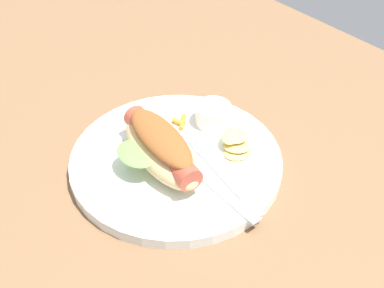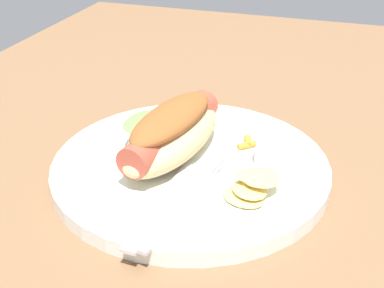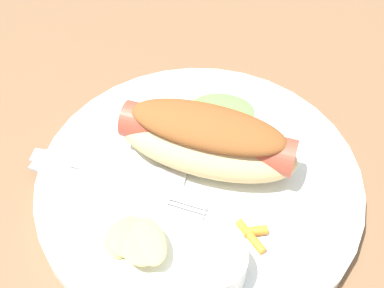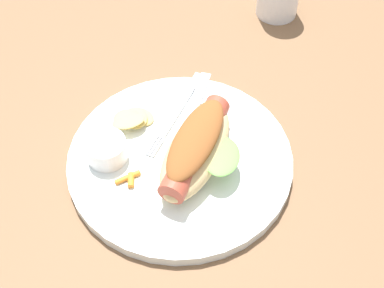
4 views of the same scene
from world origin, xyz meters
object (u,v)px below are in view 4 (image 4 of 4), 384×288
object	(u,v)px
chips_pile	(133,119)
carrot_garnish	(129,179)
knife	(193,108)
plate	(180,160)
sauce_ramekin	(106,150)
hot_dog	(196,148)
fork	(177,111)

from	to	relation	value
chips_pile	carrot_garnish	xyz separation A→B (cm)	(-8.92, -2.21, -0.59)
knife	chips_pile	distance (cm)	8.45
plate	carrot_garnish	world-z (taller)	carrot_garnish
sauce_ramekin	knife	size ratio (longest dim) A/B	0.36
hot_dog	carrot_garnish	world-z (taller)	hot_dog
carrot_garnish	fork	bearing A→B (deg)	-13.87
sauce_ramekin	chips_pile	distance (cm)	6.30
plate	knife	distance (cm)	8.23
fork	knife	distance (cm)	2.20
hot_dog	sauce_ramekin	xyz separation A→B (cm)	(-1.80, 11.05, -1.33)
hot_dog	chips_pile	world-z (taller)	hot_dog
plate	knife	xyz separation A→B (cm)	(8.17, 0.11, 0.98)
sauce_ramekin	carrot_garnish	bearing A→B (deg)	-127.31
chips_pile	sauce_ramekin	bearing A→B (deg)	166.23
sauce_ramekin	knife	xyz separation A→B (cm)	(10.35, -8.75, -1.30)
sauce_ramekin	carrot_garnish	world-z (taller)	sauce_ramekin
chips_pile	plate	bearing A→B (deg)	-117.99
plate	fork	bearing A→B (deg)	16.25
fork	knife	size ratio (longest dim) A/B	1.15
fork	knife	xyz separation A→B (cm)	(0.89, -2.01, -0.02)
knife	carrot_garnish	world-z (taller)	carrot_garnish
plate	hot_dog	bearing A→B (deg)	-99.89
plate	hot_dog	distance (cm)	4.24
plate	sauce_ramekin	bearing A→B (deg)	103.82
fork	chips_pile	size ratio (longest dim) A/B	2.51
plate	fork	world-z (taller)	fork
plate	chips_pile	distance (cm)	8.53
knife	chips_pile	world-z (taller)	chips_pile
carrot_garnish	sauce_ramekin	bearing A→B (deg)	52.69
sauce_ramekin	fork	xyz separation A→B (cm)	(9.47, -6.74, -1.28)
plate	fork	distance (cm)	7.66
knife	chips_pile	bearing A→B (deg)	-56.78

